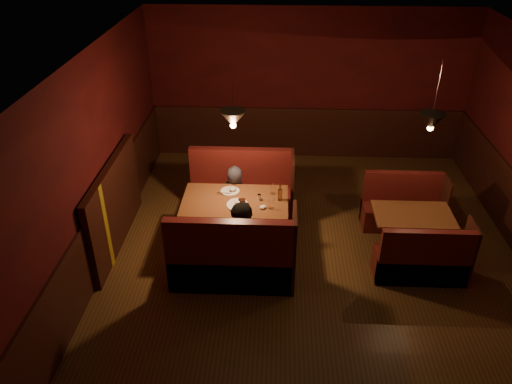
{
  "coord_description": "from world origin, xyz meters",
  "views": [
    {
      "loc": [
        -0.57,
        -5.66,
        4.54
      ],
      "look_at": [
        -0.85,
        0.37,
        0.95
      ],
      "focal_mm": 35.0,
      "sensor_mm": 36.0,
      "label": 1
    }
  ],
  "objects_px": {
    "second_table": "(412,223)",
    "second_bench_near": "(422,263)",
    "main_bench_near": "(233,263)",
    "diner_a": "(235,187)",
    "second_bench_far": "(402,209)",
    "main_table": "(236,211)",
    "diner_b": "(245,230)",
    "main_bench_far": "(242,196)"
  },
  "relations": [
    {
      "from": "main_table",
      "to": "second_table",
      "type": "height_order",
      "value": "main_table"
    },
    {
      "from": "main_bench_far",
      "to": "second_bench_near",
      "type": "relative_size",
      "value": 1.34
    },
    {
      "from": "second_table",
      "to": "second_bench_far",
      "type": "height_order",
      "value": "second_bench_far"
    },
    {
      "from": "main_bench_near",
      "to": "second_bench_far",
      "type": "xyz_separation_m",
      "value": [
        2.55,
        1.55,
        -0.08
      ]
    },
    {
      "from": "main_bench_near",
      "to": "diner_b",
      "type": "xyz_separation_m",
      "value": [
        0.15,
        0.22,
        0.38
      ]
    },
    {
      "from": "main_bench_near",
      "to": "diner_a",
      "type": "height_order",
      "value": "diner_a"
    },
    {
      "from": "second_table",
      "to": "second_bench_far",
      "type": "distance_m",
      "value": 0.69
    },
    {
      "from": "second_bench_far",
      "to": "second_bench_near",
      "type": "distance_m",
      "value": 1.34
    },
    {
      "from": "main_table",
      "to": "diner_a",
      "type": "relative_size",
      "value": 1.07
    },
    {
      "from": "main_bench_near",
      "to": "diner_a",
      "type": "relative_size",
      "value": 1.17
    },
    {
      "from": "main_bench_near",
      "to": "second_bench_far",
      "type": "relative_size",
      "value": 1.34
    },
    {
      "from": "main_bench_near",
      "to": "second_bench_near",
      "type": "distance_m",
      "value": 2.56
    },
    {
      "from": "main_bench_far",
      "to": "second_bench_far",
      "type": "xyz_separation_m",
      "value": [
        2.55,
        -0.16,
        -0.08
      ]
    },
    {
      "from": "second_bench_far",
      "to": "diner_a",
      "type": "distance_m",
      "value": 2.67
    },
    {
      "from": "main_table",
      "to": "diner_b",
      "type": "bearing_deg",
      "value": -75.68
    },
    {
      "from": "main_bench_near",
      "to": "second_bench_far",
      "type": "distance_m",
      "value": 2.98
    },
    {
      "from": "main_bench_near",
      "to": "second_bench_near",
      "type": "bearing_deg",
      "value": 4.87
    },
    {
      "from": "second_table",
      "to": "diner_a",
      "type": "distance_m",
      "value": 2.67
    },
    {
      "from": "main_table",
      "to": "second_bench_far",
      "type": "bearing_deg",
      "value": 15.17
    },
    {
      "from": "second_bench_near",
      "to": "main_bench_near",
      "type": "bearing_deg",
      "value": -175.13
    },
    {
      "from": "main_table",
      "to": "second_bench_far",
      "type": "distance_m",
      "value": 2.68
    },
    {
      "from": "main_table",
      "to": "second_bench_near",
      "type": "relative_size",
      "value": 1.22
    },
    {
      "from": "second_table",
      "to": "second_bench_near",
      "type": "distance_m",
      "value": 0.69
    },
    {
      "from": "main_bench_near",
      "to": "second_bench_near",
      "type": "xyz_separation_m",
      "value": [
        2.55,
        0.22,
        -0.08
      ]
    },
    {
      "from": "second_bench_far",
      "to": "second_table",
      "type": "bearing_deg",
      "value": -92.2
    },
    {
      "from": "main_table",
      "to": "second_table",
      "type": "xyz_separation_m",
      "value": [
        2.54,
        0.03,
        -0.16
      ]
    },
    {
      "from": "second_table",
      "to": "second_bench_near",
      "type": "height_order",
      "value": "second_bench_near"
    },
    {
      "from": "second_bench_near",
      "to": "diner_a",
      "type": "distance_m",
      "value": 2.92
    },
    {
      "from": "diner_a",
      "to": "second_bench_far",
      "type": "bearing_deg",
      "value": -162.68
    },
    {
      "from": "main_bench_far",
      "to": "diner_a",
      "type": "relative_size",
      "value": 1.17
    },
    {
      "from": "second_table",
      "to": "main_bench_far",
      "type": "bearing_deg",
      "value": 161.82
    },
    {
      "from": "main_bench_near",
      "to": "second_bench_near",
      "type": "relative_size",
      "value": 1.34
    },
    {
      "from": "second_table",
      "to": "diner_a",
      "type": "relative_size",
      "value": 0.79
    },
    {
      "from": "main_table",
      "to": "second_table",
      "type": "distance_m",
      "value": 2.54
    },
    {
      "from": "second_table",
      "to": "second_bench_near",
      "type": "relative_size",
      "value": 0.9
    },
    {
      "from": "main_bench_near",
      "to": "second_table",
      "type": "xyz_separation_m",
      "value": [
        2.52,
        0.88,
        0.11
      ]
    },
    {
      "from": "second_table",
      "to": "diner_b",
      "type": "relative_size",
      "value": 0.76
    },
    {
      "from": "second_bench_far",
      "to": "diner_a",
      "type": "relative_size",
      "value": 0.87
    },
    {
      "from": "main_table",
      "to": "main_bench_near",
      "type": "xyz_separation_m",
      "value": [
        0.02,
        -0.86,
        -0.26
      ]
    },
    {
      "from": "second_bench_near",
      "to": "diner_b",
      "type": "height_order",
      "value": "diner_b"
    },
    {
      "from": "diner_a",
      "to": "diner_b",
      "type": "xyz_separation_m",
      "value": [
        0.23,
        -1.19,
        0.03
      ]
    },
    {
      "from": "second_bench_near",
      "to": "diner_a",
      "type": "height_order",
      "value": "diner_a"
    }
  ]
}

